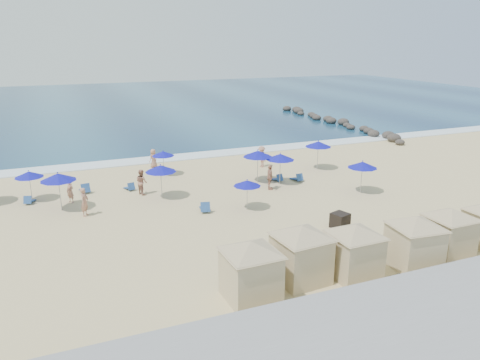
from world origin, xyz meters
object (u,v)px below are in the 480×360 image
at_px(trash_bin, 340,220).
at_px(cabana_4, 450,226).
at_px(umbrella_2, 29,174).
at_px(beachgoer_1, 142,182).
at_px(beachgoer_0, 85,202).
at_px(rock_jetty, 335,122).
at_px(beachgoer_3, 262,157).
at_px(beachgoer_2, 270,177).
at_px(umbrella_7, 280,157).
at_px(beachgoer_4, 153,158).
at_px(umbrella_9, 362,165).
at_px(cabana_0, 251,263).
at_px(umbrella_1, 58,177).
at_px(beachgoer_5, 70,191).
at_px(umbrella_3, 163,154).
at_px(umbrella_4, 161,168).
at_px(umbrella_8, 318,144).
at_px(umbrella_6, 258,154).
at_px(cabana_3, 415,235).
at_px(umbrella_5, 247,183).
at_px(cabana_2, 355,244).
at_px(cabana_1, 301,246).

xyz_separation_m(trash_bin, cabana_4, (3.04, -5.09, 1.14)).
xyz_separation_m(umbrella_2, beachgoer_1, (7.25, -1.47, -0.97)).
bearing_deg(beachgoer_0, rock_jetty, -28.62).
distance_m(beachgoer_0, beachgoer_3, 16.37).
relative_size(rock_jetty, umbrella_2, 12.35).
relative_size(beachgoer_0, beachgoer_1, 1.01).
bearing_deg(beachgoer_2, cabana_4, -142.18).
bearing_deg(umbrella_7, beachgoer_3, 81.11).
distance_m(trash_bin, umbrella_7, 9.27).
distance_m(trash_bin, beachgoer_2, 8.15).
bearing_deg(beachgoer_4, umbrella_9, 102.83).
xyz_separation_m(cabana_0, umbrella_1, (-7.01, 14.52, 0.56)).
bearing_deg(trash_bin, beachgoer_3, 65.99).
distance_m(beachgoer_2, beachgoer_5, 13.92).
bearing_deg(cabana_4, umbrella_3, 116.57).
bearing_deg(umbrella_3, cabana_0, -93.00).
distance_m(umbrella_4, umbrella_8, 14.19).
bearing_deg(umbrella_3, rock_jetty, 29.19).
height_order(umbrella_6, umbrella_9, umbrella_6).
distance_m(rock_jetty, umbrella_7, 27.43).
distance_m(umbrella_4, beachgoer_5, 6.22).
distance_m(umbrella_7, beachgoer_5, 15.15).
distance_m(cabana_3, umbrella_6, 15.72).
xyz_separation_m(cabana_3, umbrella_7, (0.24, 14.58, 0.47)).
xyz_separation_m(trash_bin, beachgoer_0, (-13.61, 7.72, 0.47)).
bearing_deg(umbrella_8, umbrella_9, -94.08).
bearing_deg(rock_jetty, umbrella_6, -135.89).
bearing_deg(beachgoer_4, beachgoer_1, 39.48).
distance_m(umbrella_2, beachgoer_4, 11.03).
bearing_deg(rock_jetty, umbrella_5, -133.18).
bearing_deg(trash_bin, umbrella_9, 26.09).
xyz_separation_m(umbrella_9, beachgoer_1, (-14.61, 5.68, -1.17)).
distance_m(umbrella_3, beachgoer_4, 2.82).
relative_size(beachgoer_3, beachgoer_5, 1.15).
height_order(umbrella_3, beachgoer_4, umbrella_3).
distance_m(rock_jetty, beachgoer_5, 38.27).
height_order(cabana_0, beachgoer_1, cabana_0).
bearing_deg(beachgoer_0, umbrella_7, -56.63).
distance_m(umbrella_8, beachgoer_2, 7.25).
bearing_deg(rock_jetty, umbrella_1, -149.65).
bearing_deg(beachgoer_1, cabana_2, -177.51).
xyz_separation_m(trash_bin, umbrella_2, (-16.75, 12.10, 1.42)).
xyz_separation_m(umbrella_5, beachgoer_5, (-10.51, 5.73, -0.97)).
bearing_deg(beachgoer_5, rock_jetty, 79.03).
height_order(trash_bin, beachgoer_5, beachgoer_5).
bearing_deg(beachgoer_3, umbrella_2, -95.12).
bearing_deg(rock_jetty, cabana_1, -125.66).
bearing_deg(cabana_1, umbrella_8, 56.31).
bearing_deg(beachgoer_2, beachgoer_0, 114.06).
distance_m(umbrella_2, beachgoer_5, 3.03).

